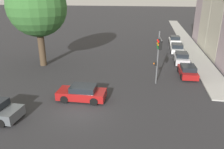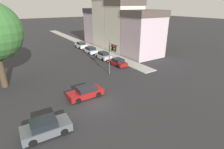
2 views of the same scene
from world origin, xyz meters
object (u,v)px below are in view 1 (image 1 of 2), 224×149
object	(u,v)px
traffic_signal	(159,50)
parked_car_3	(175,40)
parked_car_1	(181,58)
parked_car_2	(177,48)
street_tree	(37,7)
parked_car_0	(188,71)
crossing_car_1	(82,93)

from	to	relation	value
traffic_signal	parked_car_3	distance (m)	21.06
parked_car_1	parked_car_2	distance (m)	6.08
traffic_signal	parked_car_3	xyz separation A→B (m)	(3.61, 20.52, -3.09)
street_tree	parked_car_2	xyz separation A→B (m)	(18.20, 10.25, -6.80)
parked_car_2	street_tree	bearing A→B (deg)	120.45
traffic_signal	parked_car_1	size ratio (longest dim) A/B	1.34
parked_car_0	traffic_signal	bearing A→B (deg)	132.22
traffic_signal	parked_car_0	world-z (taller)	traffic_signal
street_tree	traffic_signal	distance (m)	15.82
street_tree	parked_car_0	bearing A→B (deg)	-2.90
parked_car_2	parked_car_0	bearing A→B (deg)	-178.22
traffic_signal	parked_car_3	size ratio (longest dim) A/B	1.44
parked_car_1	parked_car_3	bearing A→B (deg)	-0.50
traffic_signal	parked_car_0	xyz separation A→B (m)	(3.60, 3.53, -3.19)
parked_car_3	traffic_signal	bearing A→B (deg)	168.91
crossing_car_1	parked_car_2	xyz separation A→B (m)	(10.06, 19.04, -0.02)
parked_car_1	parked_car_3	size ratio (longest dim) A/B	1.07
parked_car_2	parked_car_3	xyz separation A→B (m)	(0.15, 5.80, 0.08)
traffic_signal	parked_car_0	bearing A→B (deg)	-139.98
crossing_car_1	parked_car_2	world-z (taller)	crossing_car_1
parked_car_0	parked_car_1	distance (m)	5.11
parked_car_0	crossing_car_1	bearing A→B (deg)	125.42
parked_car_0	parked_car_2	world-z (taller)	parked_car_2
parked_car_1	parked_car_2	world-z (taller)	parked_car_1
parked_car_1	crossing_car_1	bearing A→B (deg)	142.41
parked_car_2	parked_car_3	bearing A→B (deg)	-0.43
parked_car_0	parked_car_3	xyz separation A→B (m)	(0.01, 16.99, 0.10)
parked_car_3	parked_car_1	bearing A→B (deg)	178.17
crossing_car_1	parked_car_3	distance (m)	26.86
crossing_car_1	parked_car_0	world-z (taller)	crossing_car_1
parked_car_0	parked_car_1	world-z (taller)	parked_car_1
street_tree	parked_car_0	xyz separation A→B (m)	(18.34, -0.93, -6.82)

